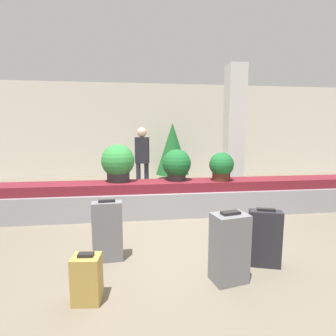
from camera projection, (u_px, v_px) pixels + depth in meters
The scene contains 13 objects.
ground_plane at pixel (181, 246), 3.63m from camera, with size 18.00×18.00×0.00m, color #6B6051.
back_wall at pixel (151, 130), 9.25m from camera, with size 18.00×0.06×3.20m.
carousel at pixel (168, 198), 5.00m from camera, with size 7.99×0.71×0.64m.
pillar at pixel (234, 130), 6.63m from camera, with size 0.44×0.44×3.20m.
suitcase_0 at pixel (108, 231), 3.18m from camera, with size 0.36×0.18×0.76m.
suitcase_1 at pixel (265, 238), 3.06m from camera, with size 0.40×0.27×0.69m.
suitcase_2 at pixel (87, 279), 2.42m from camera, with size 0.27×0.23×0.48m.
suitcase_3 at pixel (229, 248), 2.74m from camera, with size 0.40×0.32×0.76m.
potted_plant_0 at pixel (118, 163), 4.89m from camera, with size 0.62×0.62×0.70m.
potted_plant_1 at pixel (221, 166), 4.99m from camera, with size 0.46×0.46×0.54m.
potted_plant_2 at pixel (177, 165), 5.02m from camera, with size 0.55×0.55×0.60m.
traveler_0 at pixel (142, 155), 6.37m from camera, with size 0.36×0.26×1.66m.
decorated_tree at pixel (172, 149), 8.44m from camera, with size 1.07×1.07×1.83m.
Camera 1 is at (-0.63, -3.39, 1.58)m, focal length 28.00 mm.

